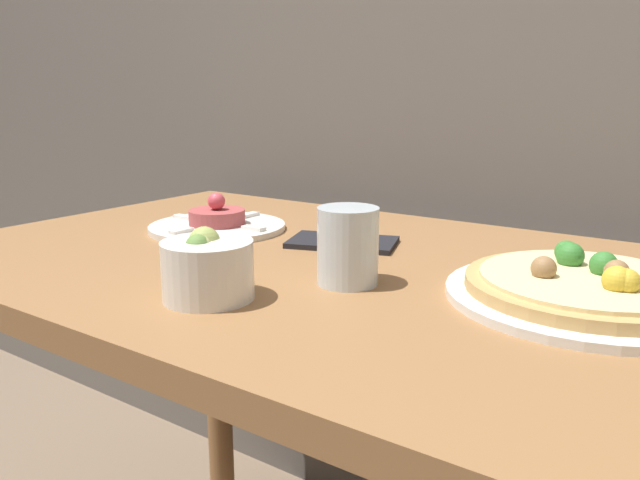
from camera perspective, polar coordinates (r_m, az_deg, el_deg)
The scene contains 6 objects.
dining_table at distance 0.86m, azimuth 4.81°, elevation -9.55°, with size 1.30×0.71×0.75m.
pizza_plate at distance 0.76m, azimuth 23.29°, elevation -4.04°, with size 0.31×0.31×0.05m.
tartare_plate at distance 1.06m, azimuth -9.37°, elevation 1.51°, with size 0.23×0.23×0.06m.
small_bowl at distance 0.71m, azimuth -10.27°, elevation -2.47°, with size 0.10×0.10×0.08m.
drinking_glass at distance 0.75m, azimuth 2.56°, elevation -0.55°, with size 0.07×0.07×0.09m.
napkin at distance 0.95m, azimuth 2.08°, elevation -0.20°, with size 0.18×0.14×0.01m.
Camera 1 is at (0.39, -0.33, 0.98)m, focal length 35.00 mm.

